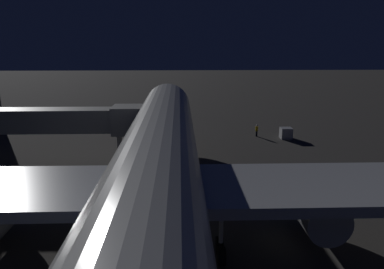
# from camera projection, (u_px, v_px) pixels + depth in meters

# --- Properties ---
(ground_plane) EXTENTS (320.00, 320.00, 0.00)m
(ground_plane) POSITION_uv_depth(u_px,v_px,m) (161.00, 215.00, 30.69)
(ground_plane) COLOR #383533
(airliner_at_gate) EXTENTS (58.03, 64.27, 19.43)m
(airliner_at_gate) POSITION_uv_depth(u_px,v_px,m) (154.00, 187.00, 22.26)
(airliner_at_gate) COLOR silver
(airliner_at_gate) RESTS_ON ground_plane
(jet_bridge) EXTENTS (21.53, 3.40, 7.08)m
(jet_bridge) POSITION_uv_depth(u_px,v_px,m) (58.00, 121.00, 40.45)
(jet_bridge) COLOR #9E9E99
(jet_bridge) RESTS_ON ground_plane
(baggage_container_near_belt) EXTENTS (1.62, 1.59, 1.59)m
(baggage_container_near_belt) POSITION_uv_depth(u_px,v_px,m) (286.00, 133.00, 54.83)
(baggage_container_near_belt) COLOR #B7BABF
(baggage_container_near_belt) RESTS_ON ground_plane
(ground_crew_near_nose_gear) EXTENTS (0.40, 0.40, 1.78)m
(ground_crew_near_nose_gear) POSITION_uv_depth(u_px,v_px,m) (257.00, 130.00, 55.91)
(ground_crew_near_nose_gear) COLOR black
(ground_crew_near_nose_gear) RESTS_ON ground_plane
(traffic_cone_nose_port) EXTENTS (0.36, 0.36, 0.55)m
(traffic_cone_nose_port) POSITION_uv_depth(u_px,v_px,m) (184.00, 140.00, 53.27)
(traffic_cone_nose_port) COLOR orange
(traffic_cone_nose_port) RESTS_ON ground_plane
(traffic_cone_nose_starboard) EXTENTS (0.36, 0.36, 0.55)m
(traffic_cone_nose_starboard) POSITION_uv_depth(u_px,v_px,m) (153.00, 140.00, 53.12)
(traffic_cone_nose_starboard) COLOR orange
(traffic_cone_nose_starboard) RESTS_ON ground_plane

